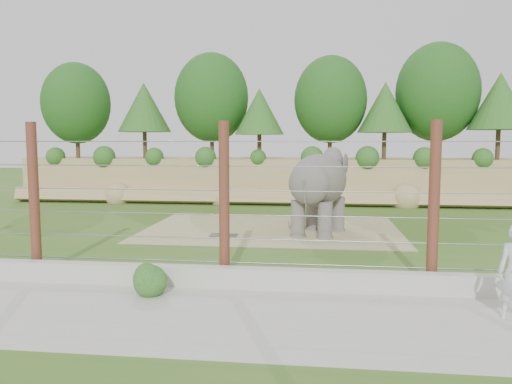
# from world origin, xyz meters

# --- Properties ---
(ground) EXTENTS (90.00, 90.00, 0.00)m
(ground) POSITION_xyz_m (0.00, 0.00, 0.00)
(ground) COLOR #3A661B
(ground) RESTS_ON ground
(back_embankment) EXTENTS (30.00, 5.52, 8.77)m
(back_embankment) POSITION_xyz_m (0.59, 12.68, 3.97)
(back_embankment) COLOR tan
(back_embankment) RESTS_ON ground
(dirt_patch) EXTENTS (10.00, 7.00, 0.02)m
(dirt_patch) POSITION_xyz_m (0.50, 3.00, 0.01)
(dirt_patch) COLOR tan
(dirt_patch) RESTS_ON ground
(drain_grate) EXTENTS (1.00, 0.60, 0.03)m
(drain_grate) POSITION_xyz_m (-1.13, 1.40, 0.04)
(drain_grate) COLOR #262628
(drain_grate) RESTS_ON dirt_patch
(elephant) EXTENTS (2.81, 4.25, 3.18)m
(elephant) POSITION_xyz_m (2.35, 2.26, 1.59)
(elephant) COLOR #5B5651
(elephant) RESTS_ON ground
(stone_ball) EXTENTS (0.61, 0.61, 0.61)m
(stone_ball) POSITION_xyz_m (1.45, 3.01, 0.32)
(stone_ball) COLOR gray
(stone_ball) RESTS_ON dirt_patch
(retaining_wall) EXTENTS (26.00, 0.35, 0.50)m
(retaining_wall) POSITION_xyz_m (0.00, -5.00, 0.25)
(retaining_wall) COLOR beige
(retaining_wall) RESTS_ON ground
(walkway) EXTENTS (26.00, 4.00, 0.01)m
(walkway) POSITION_xyz_m (0.00, -7.00, 0.01)
(walkway) COLOR beige
(walkway) RESTS_ON ground
(barrier_fence) EXTENTS (20.26, 0.26, 4.00)m
(barrier_fence) POSITION_xyz_m (0.00, -4.50, 2.00)
(barrier_fence) COLOR #53271C
(barrier_fence) RESTS_ON ground
(walkway_shrub) EXTENTS (0.77, 0.77, 0.77)m
(walkway_shrub) POSITION_xyz_m (-1.41, -5.80, 0.39)
(walkway_shrub) COLOR #255B1D
(walkway_shrub) RESTS_ON walkway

